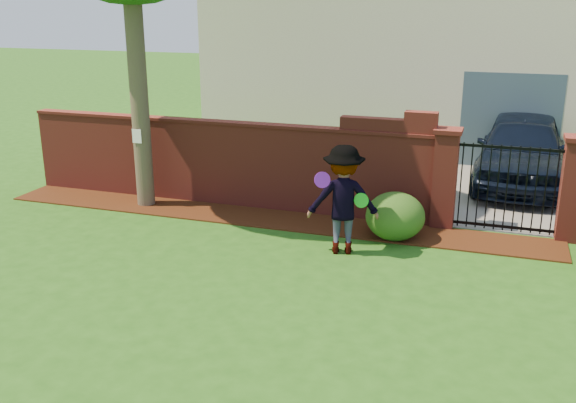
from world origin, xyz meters
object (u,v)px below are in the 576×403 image
(man, at_px, (343,200))
(frisbee_purple, at_px, (322,180))
(car, at_px, (522,152))
(frisbee_green, at_px, (361,200))

(man, height_order, frisbee_purple, man)
(car, relative_size, frisbee_purple, 18.08)
(man, relative_size, frisbee_green, 7.51)
(car, height_order, man, man)
(man, bearing_deg, car, -133.48)
(car, distance_m, frisbee_purple, 6.29)
(man, xyz_separation_m, frisbee_purple, (-0.29, -0.25, 0.39))
(man, distance_m, frisbee_purple, 0.55)
(car, height_order, frisbee_green, car)
(car, relative_size, frisbee_green, 19.50)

